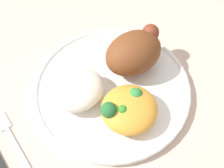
{
  "coord_description": "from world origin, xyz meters",
  "views": [
    {
      "loc": [
        -0.17,
        -0.27,
        0.52
      ],
      "look_at": [
        0.0,
        0.0,
        0.03
      ],
      "focal_mm": 49.98,
      "sensor_mm": 36.0,
      "label": 1
    }
  ],
  "objects": [
    {
      "name": "plate",
      "position": [
        0.0,
        0.0,
        0.01
      ],
      "size": [
        0.3,
        0.3,
        0.02
      ],
      "color": "white",
      "rests_on": "ground_plane"
    },
    {
      "name": "roasted_chicken",
      "position": [
        0.06,
        0.02,
        0.06
      ],
      "size": [
        0.12,
        0.09,
        0.08
      ],
      "color": "brown",
      "rests_on": "plate"
    },
    {
      "name": "ground_plane",
      "position": [
        0.0,
        0.0,
        0.0
      ],
      "size": [
        2.0,
        2.0,
        0.0
      ],
      "primitive_type": "plane",
      "color": "beige"
    },
    {
      "name": "fork",
      "position": [
        -0.2,
        0.01,
        0.0
      ],
      "size": [
        0.02,
        0.14,
        0.01
      ],
      "color": "#B2B2B7",
      "rests_on": "ground_plane"
    },
    {
      "name": "mac_cheese_with_broccoli",
      "position": [
        -0.01,
        -0.06,
        0.04
      ],
      "size": [
        0.1,
        0.1,
        0.05
      ],
      "color": "gold",
      "rests_on": "plate"
    },
    {
      "name": "rice_pile",
      "position": [
        -0.06,
        0.02,
        0.04
      ],
      "size": [
        0.1,
        0.09,
        0.04
      ],
      "primitive_type": "ellipsoid",
      "color": "silver",
      "rests_on": "plate"
    }
  ]
}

